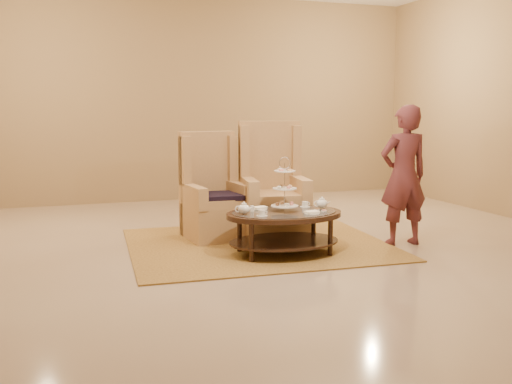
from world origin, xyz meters
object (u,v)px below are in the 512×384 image
object	(u,v)px
armchair_right	(272,198)
tea_table	(284,220)
person	(404,176)
armchair_left	(213,202)

from	to	relation	value
armchair_right	tea_table	bearing A→B (deg)	-94.09
person	armchair_left	bearing A→B (deg)	-25.47
armchair_left	tea_table	bearing A→B (deg)	-70.93
armchair_left	armchair_right	distance (m)	0.74
tea_table	armchair_right	world-z (taller)	armchair_right
tea_table	armchair_left	xyz separation A→B (m)	(-0.52, 1.07, 0.05)
armchair_left	person	size ratio (longest dim) A/B	0.80
tea_table	person	distance (m)	1.54
tea_table	armchair_left	bearing A→B (deg)	117.52
tea_table	person	xyz separation A→B (m)	(1.48, 0.01, 0.42)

